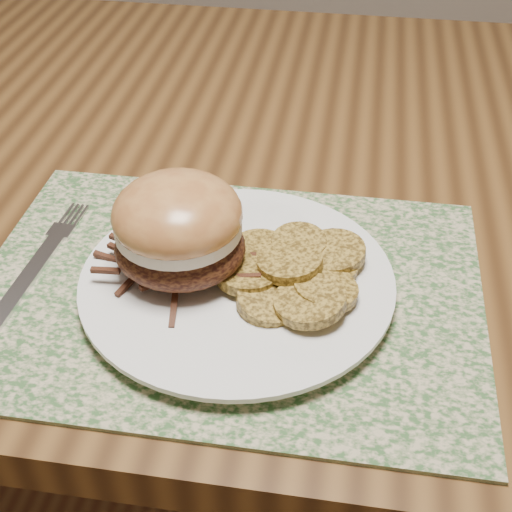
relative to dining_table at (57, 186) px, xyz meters
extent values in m
plane|color=#59321E|center=(0.00, 0.00, -0.67)|extent=(3.50, 3.50, 0.00)
cube|color=brown|center=(0.00, 0.00, 0.06)|extent=(1.50, 0.90, 0.04)
cube|color=#365D2F|center=(0.27, -0.26, 0.08)|extent=(0.45, 0.33, 0.00)
cylinder|color=white|center=(0.28, -0.26, 0.09)|extent=(0.26, 0.26, 0.02)
ellipsoid|color=black|center=(0.23, -0.25, 0.12)|extent=(0.13, 0.13, 0.05)
cylinder|color=beige|center=(0.23, -0.25, 0.15)|extent=(0.13, 0.13, 0.01)
ellipsoid|color=#AD6F38|center=(0.23, -0.25, 0.16)|extent=(0.13, 0.13, 0.06)
cylinder|color=olive|center=(0.30, -0.22, 0.10)|extent=(0.07, 0.07, 0.01)
cylinder|color=olive|center=(0.33, -0.21, 0.11)|extent=(0.07, 0.07, 0.02)
cylinder|color=olive|center=(0.36, -0.24, 0.10)|extent=(0.07, 0.07, 0.02)
cylinder|color=olive|center=(0.29, -0.26, 0.11)|extent=(0.08, 0.08, 0.02)
cylinder|color=olive|center=(0.33, -0.25, 0.12)|extent=(0.08, 0.08, 0.02)
cylinder|color=olive|center=(0.36, -0.27, 0.11)|extent=(0.07, 0.07, 0.02)
cylinder|color=olive|center=(0.32, -0.29, 0.10)|extent=(0.07, 0.07, 0.02)
cylinder|color=olive|center=(0.35, -0.29, 0.11)|extent=(0.09, 0.08, 0.02)
cylinder|color=olive|center=(0.36, -0.22, 0.11)|extent=(0.08, 0.08, 0.02)
cube|color=silver|center=(0.09, -0.28, 0.09)|extent=(0.02, 0.14, 0.00)
cube|color=silver|center=(0.10, -0.20, 0.09)|extent=(0.02, 0.02, 0.00)
camera|label=1|loc=(0.37, -0.72, 0.50)|focal=50.00mm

